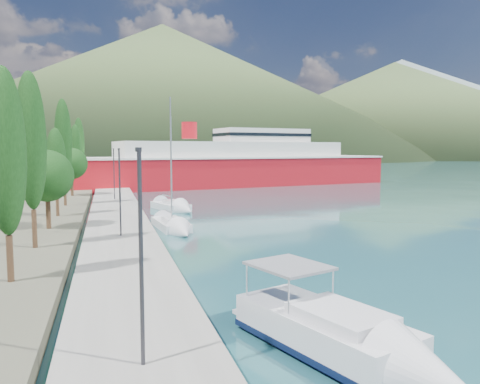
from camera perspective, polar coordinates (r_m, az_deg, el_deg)
name	(u,v)px	position (r m, az deg, el deg)	size (l,w,h in m)	color
ground	(141,172)	(140.96, -11.95, 2.41)	(1400.00, 1400.00, 0.00)	#22555B
quay	(117,215)	(46.90, -14.78, -2.75)	(5.00, 88.00, 0.80)	gray
hills_far	(216,98)	(659.97, -2.93, 11.43)	(1480.00, 900.00, 180.00)	slate
hills_near	(235,99)	(409.69, -0.62, 11.23)	(1010.00, 520.00, 115.00)	#455A30
tree_row	(63,157)	(52.51, -20.80, 4.04)	(4.10, 62.79, 11.46)	#47301E
lamp_posts	(119,187)	(34.71, -14.50, 0.60)	(0.15, 45.37, 6.06)	#2D2D33
motor_cruiser	(359,351)	(15.81, 14.29, -18.24)	(5.42, 9.46, 3.36)	#0C1534
sailboat_near	(177,228)	(38.87, -7.73, -4.42)	(3.07, 8.51, 11.98)	silver
sailboat_mid	(178,208)	(51.57, -7.56, -1.99)	(4.74, 8.10, 11.35)	silver
ferry	(234,166)	(87.07, -0.78, 3.24)	(62.42, 23.51, 12.13)	red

